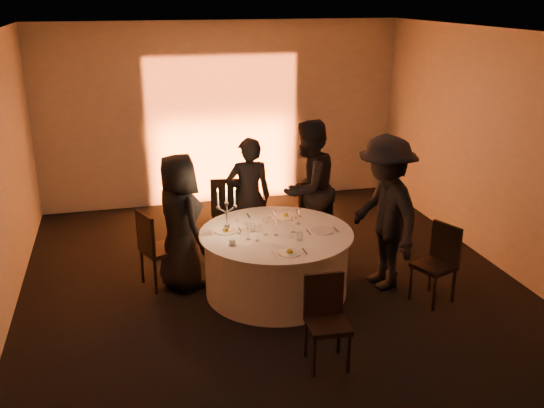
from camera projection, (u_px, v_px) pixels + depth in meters
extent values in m
plane|color=black|center=(276.00, 291.00, 7.31)|extent=(7.00, 7.00, 0.00)
plane|color=silver|center=(277.00, 34.00, 6.31)|extent=(7.00, 7.00, 0.00)
plane|color=#A8A39C|center=(223.00, 114.00, 10.01)|extent=(7.00, 0.00, 7.00)
plane|color=#A8A39C|center=(425.00, 332.00, 3.61)|extent=(7.00, 0.00, 7.00)
plane|color=#A8A39C|center=(510.00, 155.00, 7.51)|extent=(0.00, 7.00, 7.00)
cube|color=black|center=(228.00, 203.00, 10.22)|extent=(0.25, 0.12, 0.10)
cylinder|color=black|center=(276.00, 290.00, 7.31)|extent=(0.60, 0.60, 0.03)
cylinder|color=black|center=(276.00, 263.00, 7.19)|extent=(0.20, 0.20, 0.75)
cylinder|color=silver|center=(276.00, 263.00, 7.19)|extent=(1.68, 1.68, 0.75)
cylinder|color=silver|center=(276.00, 233.00, 7.06)|extent=(1.80, 1.80, 0.02)
cube|color=black|center=(161.00, 250.00, 7.34)|extent=(0.55, 0.55, 0.05)
cube|color=black|center=(145.00, 233.00, 7.14)|extent=(0.20, 0.41, 0.48)
cylinder|color=black|center=(183.00, 269.00, 7.38)|extent=(0.04, 0.04, 0.45)
cylinder|color=black|center=(169.00, 259.00, 7.66)|extent=(0.04, 0.04, 0.45)
cylinder|color=black|center=(156.00, 276.00, 7.18)|extent=(0.04, 0.04, 0.45)
cylinder|color=black|center=(142.00, 266.00, 7.45)|extent=(0.04, 0.04, 0.45)
cube|color=black|center=(226.00, 209.00, 8.69)|extent=(0.49, 0.49, 0.05)
cube|color=black|center=(226.00, 196.00, 8.42)|extent=(0.43, 0.11, 0.49)
cylinder|color=black|center=(239.00, 220.00, 8.96)|extent=(0.04, 0.04, 0.46)
cylinder|color=black|center=(214.00, 220.00, 8.93)|extent=(0.04, 0.04, 0.46)
cylinder|color=black|center=(240.00, 229.00, 8.61)|extent=(0.04, 0.04, 0.46)
cylinder|color=black|center=(214.00, 230.00, 8.58)|extent=(0.04, 0.04, 0.46)
cube|color=black|center=(300.00, 214.00, 8.41)|extent=(0.62, 0.62, 0.05)
cube|color=black|center=(311.00, 198.00, 8.18)|extent=(0.42, 0.25, 0.52)
cylinder|color=black|center=(300.00, 224.00, 8.76)|extent=(0.04, 0.04, 0.49)
cylinder|color=black|center=(280.00, 231.00, 8.51)|extent=(0.04, 0.04, 0.49)
cylinder|color=black|center=(320.00, 231.00, 8.49)|extent=(0.04, 0.04, 0.49)
cylinder|color=black|center=(300.00, 238.00, 8.24)|extent=(0.04, 0.04, 0.49)
cube|color=black|center=(434.00, 266.00, 6.95)|extent=(0.52, 0.52, 0.05)
cube|color=black|center=(446.00, 243.00, 6.97)|extent=(0.18, 0.39, 0.46)
cylinder|color=black|center=(411.00, 282.00, 7.06)|extent=(0.04, 0.04, 0.43)
cylinder|color=black|center=(434.00, 294.00, 6.80)|extent=(0.04, 0.04, 0.43)
cylinder|color=black|center=(430.00, 275.00, 7.25)|extent=(0.04, 0.04, 0.43)
cylinder|color=black|center=(454.00, 285.00, 6.99)|extent=(0.04, 0.04, 0.43)
cube|color=black|center=(328.00, 325.00, 5.74)|extent=(0.41, 0.41, 0.05)
cube|color=black|center=(324.00, 294.00, 5.83)|extent=(0.39, 0.06, 0.45)
cylinder|color=black|center=(315.00, 357.00, 5.63)|extent=(0.04, 0.04, 0.42)
cylinder|color=black|center=(349.00, 353.00, 5.69)|extent=(0.04, 0.04, 0.42)
cylinder|color=black|center=(306.00, 338.00, 5.94)|extent=(0.04, 0.04, 0.42)
cylinder|color=black|center=(339.00, 334.00, 6.00)|extent=(0.04, 0.04, 0.42)
imported|color=black|center=(180.00, 222.00, 7.20)|extent=(0.80, 0.95, 1.66)
imported|color=black|center=(249.00, 197.00, 8.09)|extent=(0.62, 0.43, 1.64)
imported|color=black|center=(308.00, 189.00, 8.06)|extent=(1.15, 1.10, 1.87)
imported|color=black|center=(385.00, 213.00, 7.17)|extent=(0.82, 1.28, 1.88)
cylinder|color=white|center=(225.00, 231.00, 7.07)|extent=(0.26, 0.26, 0.01)
cube|color=silver|center=(211.00, 232.00, 7.03)|extent=(0.01, 0.17, 0.01)
cube|color=silver|center=(240.00, 230.00, 7.11)|extent=(0.02, 0.17, 0.01)
sphere|color=yellow|center=(225.00, 228.00, 7.05)|extent=(0.07, 0.07, 0.07)
cylinder|color=white|center=(262.00, 215.00, 7.59)|extent=(0.25, 0.25, 0.01)
cube|color=silver|center=(248.00, 216.00, 7.55)|extent=(0.02, 0.17, 0.01)
cube|color=silver|center=(275.00, 213.00, 7.63)|extent=(0.02, 0.17, 0.01)
cylinder|color=white|center=(286.00, 216.00, 7.53)|extent=(0.30, 0.30, 0.01)
cube|color=silver|center=(272.00, 218.00, 7.49)|extent=(0.02, 0.17, 0.01)
cube|color=silver|center=(299.00, 215.00, 7.57)|extent=(0.02, 0.17, 0.01)
sphere|color=yellow|center=(286.00, 213.00, 7.52)|extent=(0.07, 0.07, 0.07)
cylinder|color=white|center=(322.00, 231.00, 7.08)|extent=(0.27, 0.27, 0.01)
cube|color=silver|center=(308.00, 232.00, 7.04)|extent=(0.02, 0.17, 0.01)
cube|color=silver|center=(336.00, 229.00, 7.12)|extent=(0.01, 0.17, 0.01)
cylinder|color=white|center=(290.00, 253.00, 6.48)|extent=(0.25, 0.25, 0.01)
cube|color=silver|center=(274.00, 255.00, 6.44)|extent=(0.02, 0.17, 0.01)
cube|color=silver|center=(305.00, 251.00, 6.52)|extent=(0.02, 0.17, 0.01)
sphere|color=yellow|center=(290.00, 249.00, 6.47)|extent=(0.07, 0.07, 0.07)
cylinder|color=white|center=(232.00, 244.00, 6.71)|extent=(0.11, 0.11, 0.01)
cylinder|color=white|center=(232.00, 241.00, 6.70)|extent=(0.07, 0.07, 0.06)
cylinder|color=silver|center=(227.00, 231.00, 7.07)|extent=(0.12, 0.12, 0.02)
sphere|color=silver|center=(227.00, 226.00, 7.05)|extent=(0.06, 0.06, 0.06)
cylinder|color=silver|center=(227.00, 217.00, 7.01)|extent=(0.02, 0.02, 0.31)
cylinder|color=silver|center=(227.00, 203.00, 6.96)|extent=(0.05, 0.05, 0.03)
cylinder|color=white|center=(226.00, 195.00, 6.92)|extent=(0.02, 0.02, 0.20)
cone|color=orange|center=(226.00, 185.00, 6.88)|extent=(0.02, 0.02, 0.03)
cylinder|color=silver|center=(222.00, 210.00, 6.97)|extent=(0.11, 0.02, 0.07)
cylinder|color=silver|center=(218.00, 208.00, 6.95)|extent=(0.05, 0.05, 0.03)
cylinder|color=white|center=(218.00, 199.00, 6.91)|extent=(0.02, 0.02, 0.20)
cone|color=orange|center=(218.00, 189.00, 6.88)|extent=(0.02, 0.02, 0.03)
cylinder|color=silver|center=(231.00, 209.00, 6.99)|extent=(0.11, 0.02, 0.07)
cylinder|color=silver|center=(235.00, 206.00, 7.00)|extent=(0.05, 0.05, 0.03)
cylinder|color=white|center=(235.00, 198.00, 6.96)|extent=(0.02, 0.02, 0.20)
cone|color=orange|center=(235.00, 188.00, 6.92)|extent=(0.02, 0.02, 0.03)
cylinder|color=white|center=(266.00, 235.00, 6.97)|extent=(0.06, 0.06, 0.01)
cylinder|color=white|center=(266.00, 231.00, 6.95)|extent=(0.01, 0.01, 0.10)
cone|color=white|center=(266.00, 223.00, 6.92)|extent=(0.07, 0.07, 0.09)
cylinder|color=white|center=(298.00, 224.00, 7.30)|extent=(0.06, 0.06, 0.01)
cylinder|color=white|center=(298.00, 220.00, 7.28)|extent=(0.01, 0.01, 0.10)
cone|color=white|center=(298.00, 213.00, 7.26)|extent=(0.07, 0.07, 0.09)
cylinder|color=white|center=(276.00, 235.00, 6.96)|extent=(0.06, 0.06, 0.01)
cylinder|color=white|center=(276.00, 231.00, 6.95)|extent=(0.01, 0.01, 0.10)
cone|color=white|center=(276.00, 224.00, 6.92)|extent=(0.07, 0.07, 0.09)
cylinder|color=white|center=(293.00, 232.00, 7.05)|extent=(0.06, 0.06, 0.01)
cylinder|color=white|center=(293.00, 228.00, 7.03)|extent=(0.01, 0.01, 0.10)
cone|color=white|center=(293.00, 221.00, 7.00)|extent=(0.07, 0.07, 0.09)
cylinder|color=white|center=(239.00, 233.00, 7.02)|extent=(0.06, 0.06, 0.01)
cylinder|color=white|center=(239.00, 229.00, 7.00)|extent=(0.01, 0.01, 0.10)
cone|color=white|center=(238.00, 222.00, 6.97)|extent=(0.07, 0.07, 0.09)
cylinder|color=white|center=(249.00, 239.00, 6.84)|extent=(0.06, 0.06, 0.01)
cylinder|color=white|center=(248.00, 235.00, 6.83)|extent=(0.01, 0.01, 0.10)
cone|color=white|center=(248.00, 228.00, 6.80)|extent=(0.07, 0.07, 0.09)
cylinder|color=white|center=(258.00, 241.00, 6.81)|extent=(0.06, 0.06, 0.01)
cylinder|color=white|center=(258.00, 236.00, 6.79)|extent=(0.01, 0.01, 0.10)
cone|color=white|center=(257.00, 229.00, 6.76)|extent=(0.07, 0.07, 0.09)
cylinder|color=white|center=(300.00, 236.00, 6.82)|extent=(0.07, 0.07, 0.09)
cylinder|color=white|center=(253.00, 228.00, 7.06)|extent=(0.07, 0.07, 0.09)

